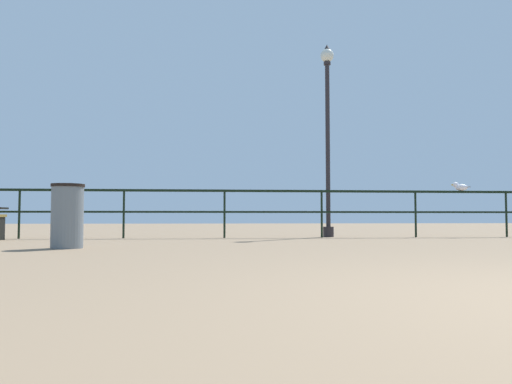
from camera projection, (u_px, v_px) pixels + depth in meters
name	position (u px, v px, depth m)	size (l,w,h in m)	color
pier_railing	(322.00, 202.00, 10.11)	(20.39, 0.05, 1.00)	black
lamppost_center	(328.00, 123.00, 10.52)	(0.29, 0.29, 4.22)	#282225
seagull_on_rail	(460.00, 187.00, 10.40)	(0.35, 0.29, 0.19)	white
trash_bin	(67.00, 216.00, 6.63)	(0.45, 0.45, 0.88)	slate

